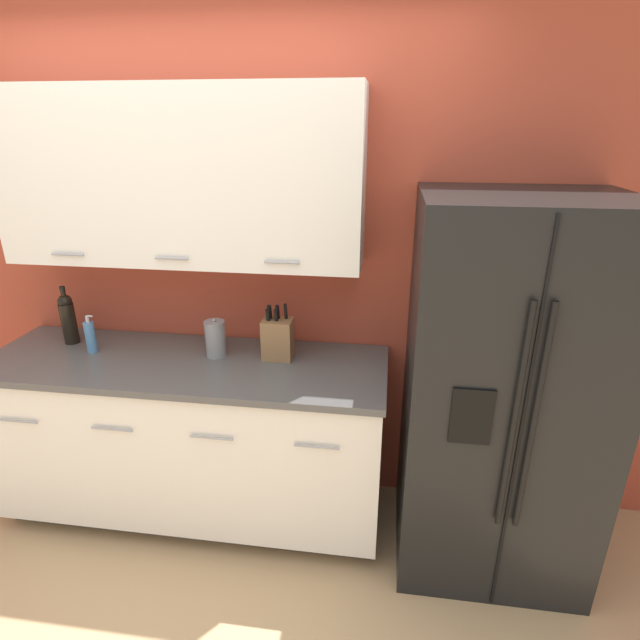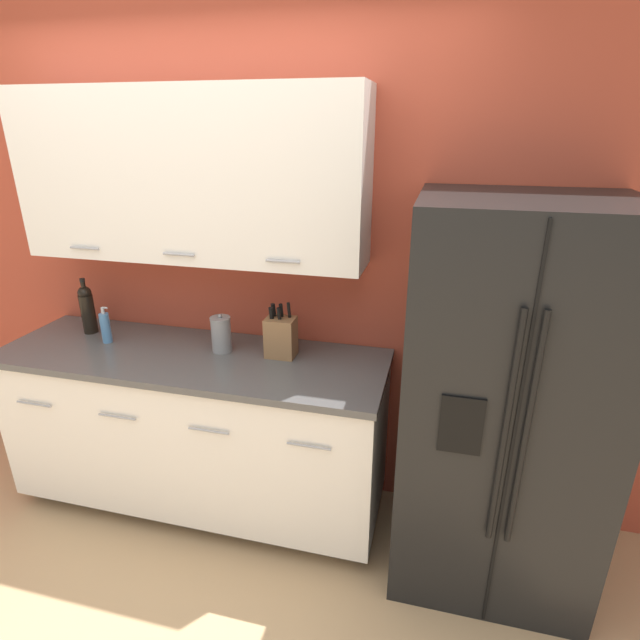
% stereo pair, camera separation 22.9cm
% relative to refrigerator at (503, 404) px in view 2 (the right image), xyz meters
% --- Properties ---
extents(wall_back, '(10.00, 0.39, 2.60)m').
position_rel_refrigerator_xyz_m(wall_back, '(-1.45, 0.34, 0.54)').
color(wall_back, '#AD422D').
rests_on(wall_back, ground_plane).
extents(counter_unit, '(2.01, 0.64, 0.93)m').
position_rel_refrigerator_xyz_m(counter_unit, '(-1.52, 0.05, -0.41)').
color(counter_unit, black).
rests_on(counter_unit, ground_plane).
extents(refrigerator, '(0.84, 0.74, 1.77)m').
position_rel_refrigerator_xyz_m(refrigerator, '(0.00, 0.00, 0.00)').
color(refrigerator, black).
rests_on(refrigerator, ground_plane).
extents(knife_block, '(0.15, 0.11, 0.28)m').
position_rel_refrigerator_xyz_m(knife_block, '(-1.06, 0.14, 0.15)').
color(knife_block, olive).
rests_on(knife_block, counter_unit).
extents(wine_bottle, '(0.08, 0.08, 0.31)m').
position_rel_refrigerator_xyz_m(wine_bottle, '(-2.19, 0.17, 0.19)').
color(wine_bottle, black).
rests_on(wine_bottle, counter_unit).
extents(soap_dispenser, '(0.06, 0.05, 0.20)m').
position_rel_refrigerator_xyz_m(soap_dispenser, '(-2.02, 0.07, 0.13)').
color(soap_dispenser, '#4C7FB2').
rests_on(soap_dispenser, counter_unit).
extents(steel_canister, '(0.10, 0.10, 0.20)m').
position_rel_refrigerator_xyz_m(steel_canister, '(-1.37, 0.12, 0.14)').
color(steel_canister, gray).
rests_on(steel_canister, counter_unit).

